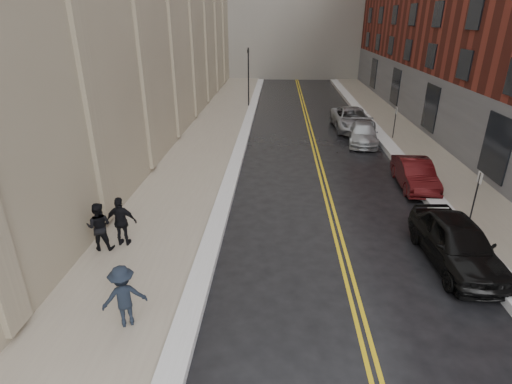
# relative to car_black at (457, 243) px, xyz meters

# --- Properties ---
(ground) EXTENTS (160.00, 160.00, 0.00)m
(ground) POSITION_rel_car_black_xyz_m (-6.13, -5.09, -0.80)
(ground) COLOR black
(ground) RESTS_ON ground
(sidewalk_left) EXTENTS (4.00, 64.00, 0.15)m
(sidewalk_left) POSITION_rel_car_black_xyz_m (-10.63, 10.91, -0.72)
(sidewalk_left) COLOR gray
(sidewalk_left) RESTS_ON ground
(sidewalk_right) EXTENTS (3.00, 64.00, 0.15)m
(sidewalk_right) POSITION_rel_car_black_xyz_m (2.87, 10.91, -0.72)
(sidewalk_right) COLOR gray
(sidewalk_right) RESTS_ON ground
(lane_stripe_a) EXTENTS (0.12, 64.00, 0.01)m
(lane_stripe_a) POSITION_rel_car_black_xyz_m (-3.75, 10.91, -0.79)
(lane_stripe_a) COLOR gold
(lane_stripe_a) RESTS_ON ground
(lane_stripe_b) EXTENTS (0.12, 64.00, 0.01)m
(lane_stripe_b) POSITION_rel_car_black_xyz_m (-3.51, 10.91, -0.79)
(lane_stripe_b) COLOR gold
(lane_stripe_b) RESTS_ON ground
(snow_ridge_left) EXTENTS (0.70, 60.80, 0.26)m
(snow_ridge_left) POSITION_rel_car_black_xyz_m (-8.33, 10.91, -0.67)
(snow_ridge_left) COLOR white
(snow_ridge_left) RESTS_ON ground
(snow_ridge_right) EXTENTS (0.85, 60.80, 0.30)m
(snow_ridge_right) POSITION_rel_car_black_xyz_m (1.02, 10.91, -0.65)
(snow_ridge_right) COLOR white
(snow_ridge_right) RESTS_ON ground
(traffic_signal) EXTENTS (0.18, 0.15, 5.20)m
(traffic_signal) POSITION_rel_car_black_xyz_m (-8.73, 24.91, 2.29)
(traffic_signal) COLOR black
(traffic_signal) RESTS_ON ground
(parking_sign_near) EXTENTS (0.06, 0.35, 2.23)m
(parking_sign_near) POSITION_rel_car_black_xyz_m (1.77, 2.91, 0.56)
(parking_sign_near) COLOR black
(parking_sign_near) RESTS_ON ground
(parking_sign_far) EXTENTS (0.06, 0.35, 2.23)m
(parking_sign_far) POSITION_rel_car_black_xyz_m (1.77, 14.91, 0.56)
(parking_sign_far) COLOR black
(parking_sign_far) RESTS_ON ground
(car_black) EXTENTS (2.13, 4.77, 1.59)m
(car_black) POSITION_rel_car_black_xyz_m (0.00, 0.00, 0.00)
(car_black) COLOR black
(car_black) RESTS_ON ground
(car_maroon) EXTENTS (1.55, 4.15, 1.35)m
(car_maroon) POSITION_rel_car_black_xyz_m (0.67, 6.66, -0.12)
(car_maroon) COLOR #410B0D
(car_maroon) RESTS_ON ground
(car_silver_near) EXTENTS (2.37, 4.62, 1.28)m
(car_silver_near) POSITION_rel_car_black_xyz_m (-0.43, 14.03, -0.16)
(car_silver_near) COLOR #B4B7BC
(car_silver_near) RESTS_ON ground
(car_silver_far) EXTENTS (2.72, 5.62, 1.54)m
(car_silver_far) POSITION_rel_car_black_xyz_m (-0.60, 17.52, -0.03)
(car_silver_far) COLOR #9FA1A7
(car_silver_far) RESTS_ON ground
(pedestrian_a) EXTENTS (0.92, 0.75, 1.75)m
(pedestrian_a) POSITION_rel_car_black_xyz_m (-12.08, 0.02, 0.23)
(pedestrian_a) COLOR black
(pedestrian_a) RESTS_ON sidewalk_left
(pedestrian_b) EXTENTS (1.31, 1.06, 1.76)m
(pedestrian_b) POSITION_rel_car_black_xyz_m (-9.89, -3.61, 0.23)
(pedestrian_b) COLOR black
(pedestrian_b) RESTS_ON sidewalk_left
(pedestrian_c) EXTENTS (1.08, 0.45, 1.83)m
(pedestrian_c) POSITION_rel_car_black_xyz_m (-11.41, 0.35, 0.27)
(pedestrian_c) COLOR black
(pedestrian_c) RESTS_ON sidewalk_left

